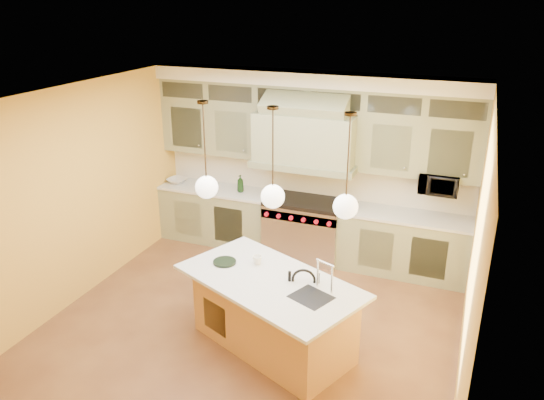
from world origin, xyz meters
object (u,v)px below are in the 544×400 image
at_px(range, 304,228).
at_px(microwave, 439,183).
at_px(kitchen_island, 273,312).
at_px(counter_stool, 302,312).

bearing_deg(range, microwave, 3.12).
height_order(kitchen_island, microwave, microwave).
bearing_deg(range, kitchen_island, -80.43).
xyz_separation_m(kitchen_island, counter_stool, (0.38, -0.07, 0.14)).
relative_size(range, microwave, 2.21).
bearing_deg(range, counter_stool, -72.36).
xyz_separation_m(range, microwave, (1.95, 0.11, 0.96)).
distance_m(range, microwave, 2.18).
bearing_deg(kitchen_island, counter_stool, 12.46).
height_order(range, counter_stool, counter_stool).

